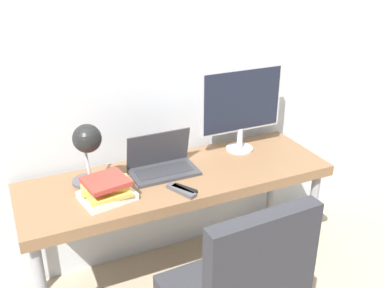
{
  "coord_description": "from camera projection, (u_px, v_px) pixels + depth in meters",
  "views": [
    {
      "loc": [
        -0.82,
        -1.71,
        1.89
      ],
      "look_at": [
        0.08,
        0.25,
        0.89
      ],
      "focal_mm": 42.0,
      "sensor_mm": 36.0,
      "label": 1
    }
  ],
  "objects": [
    {
      "name": "tv_remote",
      "position": [
        184.0,
        189.0,
        2.28
      ],
      "size": [
        0.11,
        0.14,
        0.02
      ],
      "color": "black",
      "rests_on": "desk"
    },
    {
      "name": "desk_lamp",
      "position": [
        87.0,
        144.0,
        2.15
      ],
      "size": [
        0.15,
        0.28,
        0.38
      ],
      "color": "#4C4C51",
      "rests_on": "desk"
    },
    {
      "name": "monitor",
      "position": [
        241.0,
        104.0,
        2.61
      ],
      "size": [
        0.52,
        0.16,
        0.51
      ],
      "color": "#B7B7BC",
      "rests_on": "desk"
    },
    {
      "name": "laptop",
      "position": [
        162.0,
        164.0,
        2.45
      ],
      "size": [
        0.36,
        0.21,
        0.22
      ],
      "color": "#38383D",
      "rests_on": "desk"
    },
    {
      "name": "wall_back",
      "position": [
        152.0,
        54.0,
        2.48
      ],
      "size": [
        8.0,
        0.05,
        2.6
      ],
      "color": "silver",
      "rests_on": "ground_plane"
    },
    {
      "name": "book_stack",
      "position": [
        106.0,
        190.0,
        2.19
      ],
      "size": [
        0.28,
        0.24,
        0.11
      ],
      "color": "silver",
      "rests_on": "desk"
    },
    {
      "name": "desk",
      "position": [
        177.0,
        185.0,
        2.47
      ],
      "size": [
        1.69,
        0.55,
        0.71
      ],
      "color": "brown",
      "rests_on": "ground_plane"
    },
    {
      "name": "media_remote",
      "position": [
        181.0,
        191.0,
        2.27
      ],
      "size": [
        0.11,
        0.18,
        0.02
      ],
      "color": "#4C4C51",
      "rests_on": "desk"
    }
  ]
}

